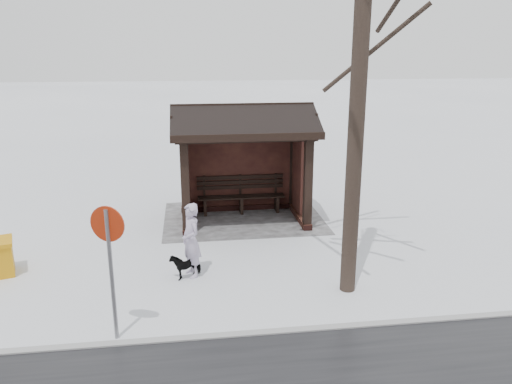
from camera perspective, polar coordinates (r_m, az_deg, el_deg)
ground at (r=13.30m, az=-1.40°, el=-3.25°), size 120.00×120.00×0.00m
kerb at (r=8.36m, az=3.03°, el=-15.65°), size 120.00×0.15×0.06m
trampled_patch at (r=13.49m, az=-1.50°, el=-2.94°), size 4.20×3.20×0.02m
bus_shelter at (r=12.90m, az=-1.55°, el=6.09°), size 3.60×2.40×3.09m
pedestrian at (r=9.98m, az=-7.42°, el=-5.50°), size 0.54×0.64×1.51m
dog at (r=10.12m, az=-8.05°, el=-8.29°), size 0.66×0.50×0.51m
road_sign at (r=7.82m, az=-16.45°, el=-5.71°), size 0.53×0.24×2.18m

